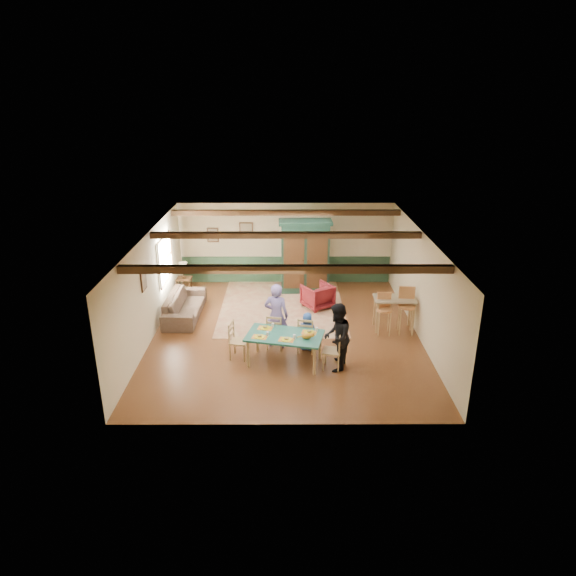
{
  "coord_description": "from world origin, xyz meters",
  "views": [
    {
      "loc": [
        0.02,
        -12.35,
        6.05
      ],
      "look_at": [
        0.06,
        0.41,
        1.15
      ],
      "focal_mm": 32.0,
      "sensor_mm": 36.0,
      "label": 1
    }
  ],
  "objects_px": {
    "sofa": "(185,305)",
    "end_table": "(185,286)",
    "dining_chair_end_right": "(332,350)",
    "person_man": "(276,316)",
    "bar_stool_right": "(406,311)",
    "armchair": "(318,296)",
    "dining_table": "(285,349)",
    "person_child": "(307,332)",
    "cat": "(307,336)",
    "dining_chair_end_left": "(239,340)",
    "bar_stool_left": "(384,314)",
    "table_lamp": "(183,270)",
    "dining_chair_far_right": "(307,334)",
    "counter_table": "(394,314)",
    "dining_chair_far_left": "(276,331)",
    "person_woman": "(337,337)",
    "armoire": "(305,257)"
  },
  "relations": [
    {
      "from": "dining_chair_far_right",
      "to": "armchair",
      "type": "bearing_deg",
      "value": -86.04
    },
    {
      "from": "dining_chair_end_right",
      "to": "table_lamp",
      "type": "relative_size",
      "value": 1.83
    },
    {
      "from": "dining_chair_far_left",
      "to": "dining_chair_far_right",
      "type": "bearing_deg",
      "value": -180.0
    },
    {
      "from": "cat",
      "to": "armoire",
      "type": "relative_size",
      "value": 0.15
    },
    {
      "from": "dining_chair_far_left",
      "to": "person_child",
      "type": "distance_m",
      "value": 0.79
    },
    {
      "from": "dining_chair_far_left",
      "to": "dining_chair_end_left",
      "type": "relative_size",
      "value": 1.0
    },
    {
      "from": "dining_chair_far_right",
      "to": "person_man",
      "type": "distance_m",
      "value": 0.87
    },
    {
      "from": "dining_chair_end_right",
      "to": "end_table",
      "type": "relative_size",
      "value": 1.67
    },
    {
      "from": "dining_chair_end_right",
      "to": "person_man",
      "type": "height_order",
      "value": "person_man"
    },
    {
      "from": "person_woman",
      "to": "bar_stool_left",
      "type": "height_order",
      "value": "person_woman"
    },
    {
      "from": "person_child",
      "to": "counter_table",
      "type": "height_order",
      "value": "person_child"
    },
    {
      "from": "dining_chair_far_left",
      "to": "bar_stool_left",
      "type": "height_order",
      "value": "bar_stool_left"
    },
    {
      "from": "armoire",
      "to": "table_lamp",
      "type": "xyz_separation_m",
      "value": [
        -3.82,
        -0.3,
        -0.36
      ]
    },
    {
      "from": "dining_chair_end_left",
      "to": "dining_chair_end_right",
      "type": "distance_m",
      "value": 2.25
    },
    {
      "from": "dining_chair_far_left",
      "to": "cat",
      "type": "bearing_deg",
      "value": 139.2
    },
    {
      "from": "bar_stool_right",
      "to": "armchair",
      "type": "bearing_deg",
      "value": 147.04
    },
    {
      "from": "dining_chair_far_right",
      "to": "dining_chair_end_left",
      "type": "bearing_deg",
      "value": 24.92
    },
    {
      "from": "sofa",
      "to": "end_table",
      "type": "relative_size",
      "value": 4.1
    },
    {
      "from": "sofa",
      "to": "bar_stool_left",
      "type": "distance_m",
      "value": 5.62
    },
    {
      "from": "person_child",
      "to": "end_table",
      "type": "distance_m",
      "value": 5.3
    },
    {
      "from": "dining_chair_end_right",
      "to": "armoire",
      "type": "relative_size",
      "value": 0.4
    },
    {
      "from": "dining_table",
      "to": "person_child",
      "type": "relative_size",
      "value": 1.79
    },
    {
      "from": "person_child",
      "to": "end_table",
      "type": "relative_size",
      "value": 1.77
    },
    {
      "from": "dining_table",
      "to": "dining_chair_far_left",
      "type": "xyz_separation_m",
      "value": [
        -0.23,
        0.77,
        0.1
      ]
    },
    {
      "from": "armchair",
      "to": "sofa",
      "type": "xyz_separation_m",
      "value": [
        -3.84,
        -0.63,
        -0.03
      ]
    },
    {
      "from": "cat",
      "to": "sofa",
      "type": "distance_m",
      "value": 4.5
    },
    {
      "from": "dining_chair_end_right",
      "to": "cat",
      "type": "height_order",
      "value": "dining_chair_end_right"
    },
    {
      "from": "cat",
      "to": "bar_stool_left",
      "type": "bearing_deg",
      "value": 52.93
    },
    {
      "from": "person_woman",
      "to": "armchair",
      "type": "height_order",
      "value": "person_woman"
    },
    {
      "from": "dining_chair_far_left",
      "to": "bar_stool_left",
      "type": "relative_size",
      "value": 0.83
    },
    {
      "from": "sofa",
      "to": "table_lamp",
      "type": "bearing_deg",
      "value": 11.56
    },
    {
      "from": "sofa",
      "to": "dining_chair_far_left",
      "type": "bearing_deg",
      "value": -125.58
    },
    {
      "from": "dining_chair_far_left",
      "to": "person_man",
      "type": "height_order",
      "value": "person_man"
    },
    {
      "from": "counter_table",
      "to": "dining_chair_far_left",
      "type": "bearing_deg",
      "value": -161.2
    },
    {
      "from": "sofa",
      "to": "bar_stool_left",
      "type": "relative_size",
      "value": 2.05
    },
    {
      "from": "dining_chair_far_right",
      "to": "bar_stool_left",
      "type": "relative_size",
      "value": 0.83
    },
    {
      "from": "end_table",
      "to": "counter_table",
      "type": "distance_m",
      "value": 6.64
    },
    {
      "from": "dining_chair_far_left",
      "to": "person_child",
      "type": "relative_size",
      "value": 0.95
    },
    {
      "from": "person_woman",
      "to": "cat",
      "type": "bearing_deg",
      "value": -81.87
    },
    {
      "from": "bar_stool_left",
      "to": "dining_chair_far_left",
      "type": "bearing_deg",
      "value": -162.87
    },
    {
      "from": "person_man",
      "to": "sofa",
      "type": "relative_size",
      "value": 0.74
    },
    {
      "from": "person_woman",
      "to": "counter_table",
      "type": "distance_m",
      "value": 2.76
    },
    {
      "from": "dining_chair_far_right",
      "to": "table_lamp",
      "type": "xyz_separation_m",
      "value": [
        -3.73,
        3.81,
        0.35
      ]
    },
    {
      "from": "person_child",
      "to": "bar_stool_right",
      "type": "relative_size",
      "value": 0.78
    },
    {
      "from": "counter_table",
      "to": "cat",
      "type": "bearing_deg",
      "value": -139.67
    },
    {
      "from": "dining_chair_far_left",
      "to": "dining_chair_end_right",
      "type": "xyz_separation_m",
      "value": [
        1.32,
        -1.02,
        0.0
      ]
    },
    {
      "from": "person_child",
      "to": "dining_table",
      "type": "bearing_deg",
      "value": 63.43
    },
    {
      "from": "dining_chair_end_left",
      "to": "bar_stool_left",
      "type": "distance_m",
      "value": 3.94
    },
    {
      "from": "dining_table",
      "to": "person_man",
      "type": "distance_m",
      "value": 1.0
    },
    {
      "from": "dining_table",
      "to": "dining_chair_far_right",
      "type": "height_order",
      "value": "dining_chair_far_right"
    }
  ]
}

